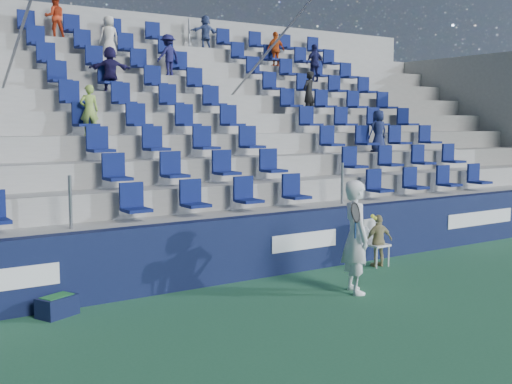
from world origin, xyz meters
The scene contains 7 objects.
ground centered at (0.00, 0.00, 0.00)m, with size 70.00×70.00×0.00m, color #2A6341.
sponsor_wall centered at (0.00, 3.15, 0.60)m, with size 24.00×0.32×1.20m.
grandstand centered at (0.00, 8.24, 2.14)m, with size 24.00×8.17×6.63m.
tennis_player centered at (1.25, 1.23, 0.99)m, with size 0.76×0.85×1.99m.
line_judge_chair centered at (3.05, 2.65, 0.55)m, with size 0.44×0.45×0.97m.
line_judge centered at (3.05, 2.50, 0.54)m, with size 0.64×0.26×1.08m, color tan.
ball_bin centered at (-3.52, 2.75, 0.18)m, with size 0.68×0.58×0.32m.
Camera 1 is at (-6.31, -6.96, 2.97)m, focal length 45.00 mm.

